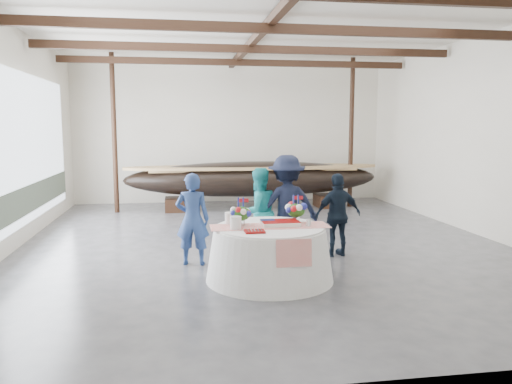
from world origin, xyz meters
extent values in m
cube|color=#3D3D42|center=(0.00, 0.00, 0.00)|extent=(10.00, 12.00, 0.01)
cube|color=silver|center=(0.00, 6.00, 2.25)|extent=(10.00, 0.02, 4.50)
cube|color=silver|center=(0.00, -6.00, 2.25)|extent=(10.00, 0.02, 4.50)
cube|color=silver|center=(-5.00, 0.00, 2.25)|extent=(0.02, 12.00, 4.50)
cube|color=silver|center=(5.00, 0.00, 2.25)|extent=(0.02, 12.00, 4.50)
cube|color=white|center=(0.00, 0.00, 4.50)|extent=(10.00, 12.00, 0.01)
cube|color=black|center=(0.00, -1.00, 4.25)|extent=(9.80, 0.12, 0.18)
cube|color=black|center=(0.00, 1.50, 4.25)|extent=(9.80, 0.12, 0.18)
cube|color=black|center=(0.00, 4.00, 4.25)|extent=(9.80, 0.12, 0.18)
cube|color=black|center=(0.00, 0.00, 4.38)|extent=(0.15, 11.76, 0.15)
cylinder|color=black|center=(-3.50, 4.31, 2.25)|extent=(0.14, 0.14, 4.50)
cylinder|color=black|center=(3.50, 4.31, 2.25)|extent=(0.14, 0.14, 4.50)
cube|color=silver|center=(-4.95, 1.00, 2.00)|extent=(0.02, 7.00, 3.20)
cube|color=#596654|center=(-4.94, 1.00, 0.90)|extent=(0.02, 7.00, 0.60)
cube|color=black|center=(-1.80, 4.31, 0.19)|extent=(0.67, 0.86, 0.38)
cube|color=black|center=(2.77, 4.31, 0.19)|extent=(0.67, 0.86, 0.38)
ellipsoid|color=black|center=(0.49, 4.31, 0.90)|extent=(7.61, 1.52, 1.05)
cube|color=#9E7A4C|center=(0.49, 4.31, 1.19)|extent=(6.09, 1.00, 0.06)
cone|color=silver|center=(-0.32, -2.64, 0.42)|extent=(2.05, 2.05, 0.85)
cylinder|color=silver|center=(-0.32, -2.64, 0.86)|extent=(1.74, 1.74, 0.04)
cube|color=red|center=(-0.32, -2.64, 0.88)|extent=(1.90, 0.57, 0.01)
cube|color=white|center=(-0.14, -2.61, 0.91)|extent=(0.60, 0.40, 0.07)
cylinder|color=white|center=(-0.88, -2.79, 0.98)|extent=(0.18, 0.18, 0.20)
cylinder|color=white|center=(-0.92, -2.32, 0.97)|extent=(0.18, 0.18, 0.19)
cube|color=maroon|center=(-0.63, -3.06, 0.89)|extent=(0.30, 0.24, 0.03)
cone|color=silver|center=(0.29, -2.76, 0.94)|extent=(0.09, 0.09, 0.12)
imported|color=navy|center=(-1.51, -1.54, 0.83)|extent=(0.66, 0.49, 1.65)
imported|color=teal|center=(-0.26, -1.15, 0.85)|extent=(0.99, 0.88, 1.69)
imported|color=black|center=(0.28, -1.20, 0.96)|extent=(1.27, 0.76, 1.93)
imported|color=black|center=(1.24, -1.36, 0.79)|extent=(0.98, 0.52, 1.58)
camera|label=1|loc=(-1.76, -10.33, 2.47)|focal=35.00mm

